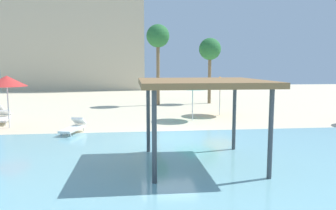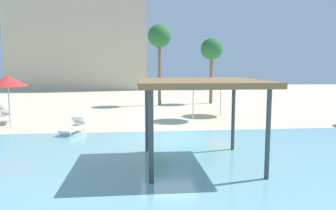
{
  "view_description": "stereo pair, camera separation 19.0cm",
  "coord_description": "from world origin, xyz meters",
  "px_view_note": "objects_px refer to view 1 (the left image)",
  "views": [
    {
      "loc": [
        -1.64,
        -14.43,
        3.32
      ],
      "look_at": [
        0.19,
        2.0,
        1.3
      ],
      "focal_mm": 34.72,
      "sensor_mm": 36.0,
      "label": 1
    },
    {
      "loc": [
        -1.45,
        -14.45,
        3.32
      ],
      "look_at": [
        0.19,
        2.0,
        1.3
      ],
      "focal_mm": 34.72,
      "sensor_mm": 36.0,
      "label": 2
    }
  ],
  "objects_px": {
    "palm_tree_1": "(210,50)",
    "lounge_chair_1": "(4,118)",
    "beach_umbrella_teal_4": "(193,84)",
    "shade_pavilion": "(202,85)",
    "beach_umbrella_orange_0": "(220,81)",
    "beach_umbrella_red_1": "(7,81)",
    "lounge_chair_2": "(74,127)",
    "palm_tree_0": "(158,38)"
  },
  "relations": [
    {
      "from": "beach_umbrella_teal_4",
      "to": "lounge_chair_2",
      "type": "height_order",
      "value": "beach_umbrella_teal_4"
    },
    {
      "from": "shade_pavilion",
      "to": "beach_umbrella_orange_0",
      "type": "xyz_separation_m",
      "value": [
        3.53,
        10.53,
        -0.39
      ]
    },
    {
      "from": "beach_umbrella_red_1",
      "to": "palm_tree_1",
      "type": "bearing_deg",
      "value": 36.93
    },
    {
      "from": "shade_pavilion",
      "to": "palm_tree_1",
      "type": "relative_size",
      "value": 0.71
    },
    {
      "from": "beach_umbrella_teal_4",
      "to": "lounge_chair_1",
      "type": "distance_m",
      "value": 11.17
    },
    {
      "from": "shade_pavilion",
      "to": "beach_umbrella_red_1",
      "type": "relative_size",
      "value": 1.45
    },
    {
      "from": "lounge_chair_2",
      "to": "beach_umbrella_red_1",
      "type": "bearing_deg",
      "value": -101.29
    },
    {
      "from": "beach_umbrella_red_1",
      "to": "beach_umbrella_teal_4",
      "type": "distance_m",
      "value": 10.27
    },
    {
      "from": "beach_umbrella_teal_4",
      "to": "lounge_chair_1",
      "type": "height_order",
      "value": "beach_umbrella_teal_4"
    },
    {
      "from": "beach_umbrella_teal_4",
      "to": "palm_tree_1",
      "type": "xyz_separation_m",
      "value": [
        3.13,
        8.67,
        2.4
      ]
    },
    {
      "from": "palm_tree_1",
      "to": "lounge_chair_1",
      "type": "bearing_deg",
      "value": -148.91
    },
    {
      "from": "palm_tree_0",
      "to": "beach_umbrella_orange_0",
      "type": "bearing_deg",
      "value": -59.46
    },
    {
      "from": "palm_tree_1",
      "to": "beach_umbrella_teal_4",
      "type": "bearing_deg",
      "value": -109.85
    },
    {
      "from": "lounge_chair_1",
      "to": "lounge_chair_2",
      "type": "relative_size",
      "value": 1.0
    },
    {
      "from": "beach_umbrella_orange_0",
      "to": "lounge_chair_2",
      "type": "distance_m",
      "value": 10.14
    },
    {
      "from": "shade_pavilion",
      "to": "lounge_chair_2",
      "type": "xyz_separation_m",
      "value": [
        -5.11,
        5.58,
        -2.33
      ]
    },
    {
      "from": "beach_umbrella_orange_0",
      "to": "palm_tree_0",
      "type": "bearing_deg",
      "value": 120.54
    },
    {
      "from": "beach_umbrella_teal_4",
      "to": "palm_tree_0",
      "type": "relative_size",
      "value": 0.38
    },
    {
      "from": "shade_pavilion",
      "to": "palm_tree_1",
      "type": "height_order",
      "value": "palm_tree_1"
    },
    {
      "from": "palm_tree_0",
      "to": "lounge_chair_2",
      "type": "bearing_deg",
      "value": -114.37
    },
    {
      "from": "beach_umbrella_red_1",
      "to": "lounge_chair_2",
      "type": "xyz_separation_m",
      "value": [
        3.7,
        -1.88,
        -2.17
      ]
    },
    {
      "from": "shade_pavilion",
      "to": "beach_umbrella_teal_4",
      "type": "height_order",
      "value": "shade_pavilion"
    },
    {
      "from": "beach_umbrella_orange_0",
      "to": "beach_umbrella_red_1",
      "type": "bearing_deg",
      "value": -166.06
    },
    {
      "from": "beach_umbrella_orange_0",
      "to": "shade_pavilion",
      "type": "bearing_deg",
      "value": -108.54
    },
    {
      "from": "beach_umbrella_teal_4",
      "to": "palm_tree_0",
      "type": "xyz_separation_m",
      "value": [
        -1.46,
        7.87,
        3.35
      ]
    },
    {
      "from": "lounge_chair_1",
      "to": "palm_tree_1",
      "type": "relative_size",
      "value": 0.35
    },
    {
      "from": "lounge_chair_1",
      "to": "palm_tree_1",
      "type": "bearing_deg",
      "value": 109.55
    },
    {
      "from": "lounge_chair_1",
      "to": "beach_umbrella_teal_4",
      "type": "bearing_deg",
      "value": 77.73
    },
    {
      "from": "lounge_chair_2",
      "to": "palm_tree_1",
      "type": "height_order",
      "value": "palm_tree_1"
    },
    {
      "from": "beach_umbrella_orange_0",
      "to": "beach_umbrella_red_1",
      "type": "relative_size",
      "value": 0.93
    },
    {
      "from": "lounge_chair_2",
      "to": "lounge_chair_1",
      "type": "bearing_deg",
      "value": -110.83
    },
    {
      "from": "beach_umbrella_red_1",
      "to": "beach_umbrella_teal_4",
      "type": "height_order",
      "value": "beach_umbrella_red_1"
    },
    {
      "from": "beach_umbrella_teal_4",
      "to": "shade_pavilion",
      "type": "bearing_deg",
      "value": -98.83
    },
    {
      "from": "lounge_chair_2",
      "to": "palm_tree_1",
      "type": "relative_size",
      "value": 0.35
    },
    {
      "from": "beach_umbrella_teal_4",
      "to": "palm_tree_1",
      "type": "bearing_deg",
      "value": 70.15
    },
    {
      "from": "lounge_chair_2",
      "to": "palm_tree_1",
      "type": "xyz_separation_m",
      "value": [
        9.61,
        11.88,
        4.28
      ]
    },
    {
      "from": "shade_pavilion",
      "to": "palm_tree_1",
      "type": "bearing_deg",
      "value": 75.57
    },
    {
      "from": "beach_umbrella_teal_4",
      "to": "lounge_chair_2",
      "type": "bearing_deg",
      "value": -153.59
    },
    {
      "from": "lounge_chair_1",
      "to": "palm_tree_0",
      "type": "relative_size",
      "value": 0.3
    },
    {
      "from": "lounge_chair_2",
      "to": "palm_tree_0",
      "type": "distance_m",
      "value": 13.24
    },
    {
      "from": "beach_umbrella_orange_0",
      "to": "beach_umbrella_red_1",
      "type": "distance_m",
      "value": 12.72
    },
    {
      "from": "shade_pavilion",
      "to": "beach_umbrella_red_1",
      "type": "bearing_deg",
      "value": 139.73
    }
  ]
}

